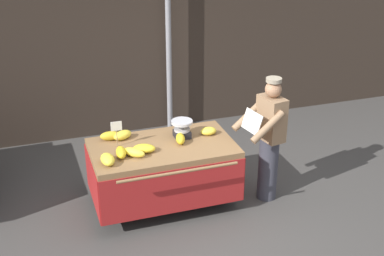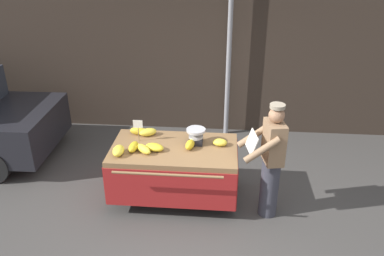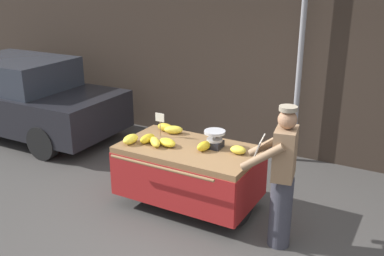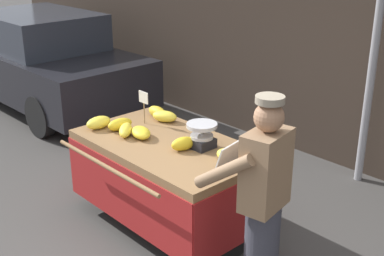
% 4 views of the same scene
% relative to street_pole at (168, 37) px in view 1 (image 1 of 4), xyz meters
% --- Properties ---
extents(ground_plane, '(60.00, 60.00, 0.00)m').
position_rel_street_pole_xyz_m(ground_plane, '(-0.34, -2.74, -1.65)').
color(ground_plane, '#423F3D').
extents(back_wall, '(16.00, 0.24, 3.77)m').
position_rel_street_pole_xyz_m(back_wall, '(-0.34, 0.30, 0.23)').
color(back_wall, '#332821').
rests_on(back_wall, ground).
extents(street_pole, '(0.09, 0.09, 3.30)m').
position_rel_street_pole_xyz_m(street_pole, '(0.00, 0.00, 0.00)').
color(street_pole, gray).
rests_on(street_pole, ground).
extents(banana_cart, '(1.84, 1.25, 0.88)m').
position_rel_street_pole_xyz_m(banana_cart, '(-0.75, -2.27, -1.00)').
color(banana_cart, olive).
rests_on(banana_cart, ground).
extents(weighing_scale, '(0.28, 0.28, 0.24)m').
position_rel_street_pole_xyz_m(weighing_scale, '(-0.45, -2.12, -0.65)').
color(weighing_scale, black).
rests_on(weighing_scale, banana_cart).
extents(price_sign, '(0.14, 0.01, 0.34)m').
position_rel_street_pole_xyz_m(price_sign, '(-1.30, -2.12, -0.52)').
color(price_sign, '#997A51').
rests_on(price_sign, banana_cart).
extents(banana_bunch_0, '(0.15, 0.27, 0.12)m').
position_rel_street_pole_xyz_m(banana_bunch_0, '(-1.31, -2.41, -0.71)').
color(banana_bunch_0, gold).
rests_on(banana_bunch_0, banana_cart).
extents(banana_bunch_1, '(0.30, 0.25, 0.12)m').
position_rel_street_pole_xyz_m(banana_bunch_1, '(-1.20, -1.94, -0.71)').
color(banana_bunch_1, yellow).
rests_on(banana_bunch_1, banana_cart).
extents(banana_bunch_2, '(0.22, 0.16, 0.10)m').
position_rel_street_pole_xyz_m(banana_bunch_2, '(-0.09, -2.16, -0.72)').
color(banana_bunch_2, yellow).
rests_on(banana_bunch_2, banana_cart).
extents(banana_bunch_3, '(0.28, 0.14, 0.12)m').
position_rel_street_pole_xyz_m(banana_bunch_3, '(-1.35, -1.91, -0.71)').
color(banana_bunch_3, gold).
rests_on(banana_bunch_3, banana_cart).
extents(banana_bunch_4, '(0.16, 0.26, 0.12)m').
position_rel_street_pole_xyz_m(banana_bunch_4, '(-0.52, -2.28, -0.71)').
color(banana_bunch_4, gold).
rests_on(banana_bunch_4, banana_cart).
extents(banana_bunch_5, '(0.29, 0.29, 0.11)m').
position_rel_street_pole_xyz_m(banana_bunch_5, '(-1.16, -2.46, -0.71)').
color(banana_bunch_5, yellow).
rests_on(banana_bunch_5, banana_cart).
extents(banana_bunch_6, '(0.17, 0.28, 0.12)m').
position_rel_street_pole_xyz_m(banana_bunch_6, '(-1.50, -2.54, -0.71)').
color(banana_bunch_6, yellow).
rests_on(banana_bunch_6, banana_cart).
extents(banana_bunch_7, '(0.32, 0.25, 0.10)m').
position_rel_street_pole_xyz_m(banana_bunch_7, '(-1.02, -2.38, -0.72)').
color(banana_bunch_7, yellow).
rests_on(banana_bunch_7, banana_cart).
extents(vendor_person, '(0.64, 0.59, 1.71)m').
position_rel_street_pole_xyz_m(vendor_person, '(0.61, -2.53, -0.78)').
color(vendor_person, '#383842').
rests_on(vendor_person, ground).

